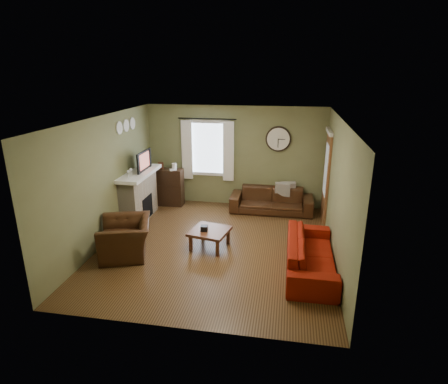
% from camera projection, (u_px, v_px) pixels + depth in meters
% --- Properties ---
extents(floor, '(4.60, 5.20, 0.00)m').
position_uv_depth(floor, '(216.00, 246.00, 7.70)').
color(floor, '#4E331A').
rests_on(floor, ground).
extents(ceiling, '(4.60, 5.20, 0.00)m').
position_uv_depth(ceiling, '(215.00, 119.00, 6.88)').
color(ceiling, white).
rests_on(ceiling, ground).
extents(wall_left, '(0.00, 5.20, 2.60)m').
position_uv_depth(wall_left, '(106.00, 180.00, 7.67)').
color(wall_left, olive).
rests_on(wall_left, ground).
extents(wall_right, '(0.00, 5.20, 2.60)m').
position_uv_depth(wall_right, '(337.00, 192.00, 6.91)').
color(wall_right, olive).
rests_on(wall_right, ground).
extents(wall_back, '(4.60, 0.00, 2.60)m').
position_uv_depth(wall_back, '(235.00, 156.00, 9.72)').
color(wall_back, olive).
rests_on(wall_back, ground).
extents(wall_front, '(4.60, 0.00, 2.60)m').
position_uv_depth(wall_front, '(176.00, 245.00, 4.86)').
color(wall_front, olive).
rests_on(wall_front, ground).
extents(fireplace, '(0.40, 1.40, 1.10)m').
position_uv_depth(fireplace, '(139.00, 197.00, 8.94)').
color(fireplace, tan).
rests_on(fireplace, floor).
extents(firebox, '(0.04, 0.60, 0.55)m').
position_uv_depth(firebox, '(147.00, 207.00, 8.99)').
color(firebox, black).
rests_on(firebox, fireplace).
extents(mantel, '(0.58, 1.60, 0.08)m').
position_uv_depth(mantel, '(138.00, 173.00, 8.75)').
color(mantel, white).
rests_on(mantel, fireplace).
extents(tv, '(0.08, 0.60, 0.35)m').
position_uv_depth(tv, '(141.00, 163.00, 8.82)').
color(tv, black).
rests_on(tv, mantel).
extents(tv_screen, '(0.02, 0.62, 0.36)m').
position_uv_depth(tv_screen, '(144.00, 161.00, 8.79)').
color(tv_screen, '#994C3F').
rests_on(tv_screen, mantel).
extents(medallion_left, '(0.28, 0.28, 0.03)m').
position_uv_depth(medallion_left, '(119.00, 128.00, 8.11)').
color(medallion_left, white).
rests_on(medallion_left, wall_left).
extents(medallion_mid, '(0.28, 0.28, 0.03)m').
position_uv_depth(medallion_mid, '(126.00, 126.00, 8.44)').
color(medallion_mid, white).
rests_on(medallion_mid, wall_left).
extents(medallion_right, '(0.28, 0.28, 0.03)m').
position_uv_depth(medallion_right, '(132.00, 123.00, 8.77)').
color(medallion_right, white).
rests_on(medallion_right, wall_left).
extents(window_pane, '(1.00, 0.02, 1.30)m').
position_uv_depth(window_pane, '(208.00, 148.00, 9.75)').
color(window_pane, silver).
rests_on(window_pane, wall_back).
extents(curtain_rod, '(0.03, 0.03, 1.50)m').
position_uv_depth(curtain_rod, '(207.00, 119.00, 9.42)').
color(curtain_rod, black).
rests_on(curtain_rod, wall_back).
extents(curtain_left, '(0.28, 0.04, 1.55)m').
position_uv_depth(curtain_left, '(187.00, 150.00, 9.76)').
color(curtain_left, white).
rests_on(curtain_left, wall_back).
extents(curtain_right, '(0.28, 0.04, 1.55)m').
position_uv_depth(curtain_right, '(228.00, 152.00, 9.58)').
color(curtain_right, white).
rests_on(curtain_right, wall_back).
extents(wall_clock, '(0.64, 0.06, 0.64)m').
position_uv_depth(wall_clock, '(278.00, 139.00, 9.33)').
color(wall_clock, white).
rests_on(wall_clock, wall_back).
extents(door, '(0.05, 0.90, 2.10)m').
position_uv_depth(door, '(326.00, 178.00, 8.72)').
color(door, brown).
rests_on(door, floor).
extents(bookshelf, '(0.82, 0.35, 0.98)m').
position_uv_depth(bookshelf, '(168.00, 187.00, 9.91)').
color(bookshelf, black).
rests_on(bookshelf, floor).
extents(book, '(0.25, 0.29, 0.02)m').
position_uv_depth(book, '(170.00, 171.00, 9.65)').
color(book, '#562E1C').
rests_on(book, bookshelf).
extents(sofa_brown, '(2.06, 0.80, 0.60)m').
position_uv_depth(sofa_brown, '(271.00, 200.00, 9.47)').
color(sofa_brown, '#331B0E').
rests_on(sofa_brown, floor).
extents(pillow_left, '(0.40, 0.19, 0.38)m').
position_uv_depth(pillow_left, '(288.00, 189.00, 9.54)').
color(pillow_left, '#9F9A92').
rests_on(pillow_left, sofa_brown).
extents(pillow_right, '(0.38, 0.12, 0.38)m').
position_uv_depth(pillow_right, '(283.00, 190.00, 9.49)').
color(pillow_right, '#9F9A92').
rests_on(pillow_right, sofa_brown).
extents(sofa_red, '(0.83, 2.13, 0.62)m').
position_uv_depth(sofa_red, '(311.00, 254.00, 6.71)').
color(sofa_red, maroon).
rests_on(sofa_red, floor).
extents(armchair, '(1.25, 1.33, 0.70)m').
position_uv_depth(armchair, '(126.00, 238.00, 7.26)').
color(armchair, '#331B0E').
rests_on(armchair, floor).
extents(coffee_table, '(0.85, 0.85, 0.38)m').
position_uv_depth(coffee_table, '(210.00, 239.00, 7.59)').
color(coffee_table, '#562E1C').
rests_on(coffee_table, floor).
extents(tissue_box, '(0.15, 0.15, 0.11)m').
position_uv_depth(tissue_box, '(204.00, 230.00, 7.49)').
color(tissue_box, black).
rests_on(tissue_box, coffee_table).
extents(wine_glass_a, '(0.07, 0.07, 0.19)m').
position_uv_depth(wine_glass_a, '(129.00, 174.00, 8.16)').
color(wine_glass_a, white).
rests_on(wine_glass_a, mantel).
extents(wine_glass_b, '(0.07, 0.07, 0.20)m').
position_uv_depth(wine_glass_b, '(131.00, 173.00, 8.29)').
color(wine_glass_b, white).
rests_on(wine_glass_b, mantel).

